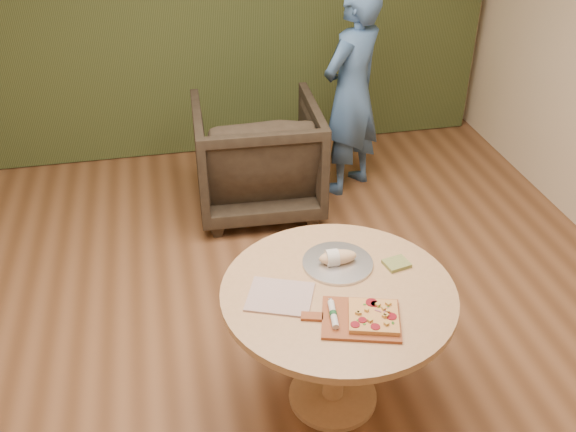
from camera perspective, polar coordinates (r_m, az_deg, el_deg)
The scene contains 11 objects.
room_shell at distance 2.87m, azimuth -0.86°, elevation 5.78°, with size 5.04×6.04×2.84m.
pedestal_table at distance 3.18m, azimuth 4.40°, elevation -8.49°, with size 1.13×1.13×0.75m.
pizza_paddle at distance 2.93m, azimuth 6.29°, elevation -9.08°, with size 0.47×0.37×0.01m.
flatbread_pizza at distance 2.92m, azimuth 7.63°, elevation -8.81°, with size 0.27×0.27×0.04m.
cutlery_roll at distance 2.91m, azimuth 4.04°, elevation -8.70°, with size 0.05×0.20×0.03m.
newspaper at distance 3.03m, azimuth -0.71°, elevation -7.18°, with size 0.30×0.25×0.01m, color silver.
serving_tray at distance 3.24m, azimuth 4.43°, elevation -4.18°, with size 0.36×0.36×0.02m.
bread_roll at distance 3.22m, azimuth 4.31°, elevation -3.69°, with size 0.19×0.09×0.09m.
green_packet at distance 3.27m, azimuth 9.63°, elevation -4.20°, with size 0.12×0.10×0.02m, color #5C682E.
armchair at distance 4.90m, azimuth -2.76°, elevation 5.74°, with size 0.92×0.87×0.95m, color black.
person_standing at distance 5.05m, azimuth 5.67°, elevation 10.84°, with size 0.60×0.40×1.65m, color #3C5F92.
Camera 1 is at (-0.49, -2.51, 2.71)m, focal length 40.00 mm.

